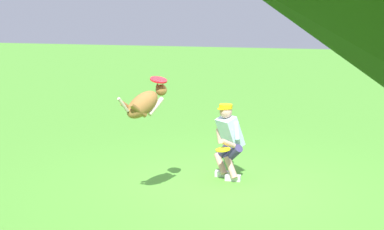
{
  "coord_description": "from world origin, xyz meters",
  "views": [
    {
      "loc": [
        -1.73,
        8.28,
        2.9
      ],
      "look_at": [
        0.44,
        0.19,
        1.23
      ],
      "focal_mm": 51.38,
      "sensor_mm": 36.0,
      "label": 1
    }
  ],
  "objects": [
    {
      "name": "frisbee_held",
      "position": [
        0.02,
        -0.16,
        0.61
      ],
      "size": [
        0.29,
        0.29,
        0.06
      ],
      "primitive_type": "cylinder",
      "rotation": [
        0.05,
        -0.1,
        2.92
      ],
      "color": "yellow",
      "rests_on": "person"
    },
    {
      "name": "ground_plane",
      "position": [
        0.0,
        0.0,
        0.0
      ],
      "size": [
        60.0,
        60.0,
        0.0
      ],
      "primitive_type": "plane",
      "color": "#54A034"
    },
    {
      "name": "frisbee_flying",
      "position": [
        0.82,
        0.69,
        1.83
      ],
      "size": [
        0.31,
        0.32,
        0.11
      ],
      "primitive_type": "cylinder",
      "rotation": [
        -0.2,
        -0.17,
        0.29
      ],
      "color": "red"
    },
    {
      "name": "dog",
      "position": [
        0.94,
        0.97,
        1.52
      ],
      "size": [
        0.54,
        0.96,
        0.52
      ],
      "rotation": [
        0.0,
        0.0,
        4.3
      ],
      "color": "olive"
    },
    {
      "name": "person",
      "position": [
        0.01,
        -0.54,
        0.7
      ],
      "size": [
        0.59,
        0.71,
        1.29
      ],
      "rotation": [
        0.0,
        0.0,
        0.87
      ],
      "color": "silver",
      "rests_on": "ground_plane"
    }
  ]
}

